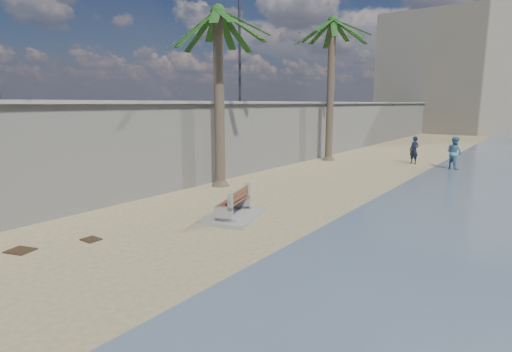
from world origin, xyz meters
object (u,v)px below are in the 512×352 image
Objects in this scene: palm_mid at (218,14)px; palm_back at (333,23)px; bench_far at (233,206)px; person_a at (414,148)px; person_b at (454,151)px.

palm_back is (0.26, 9.90, 1.11)m from palm_mid.
palm_mid reaches higher than bench_far.
person_b is (2.26, -0.67, 0.05)m from person_a.
palm_back reaches higher than bench_far.
person_a is (4.71, 1.58, -7.22)m from palm_back.
palm_back is 4.70× the size of person_b.
person_a is at bearing 66.57° from palm_mid.
person_a is 2.35m from person_b.
bench_far is 8.32m from palm_mid.
palm_mid is 0.87× the size of palm_back.
palm_back is at bearing 103.88° from bench_far.
palm_mid is at bearing -88.22° from person_a.
bench_far is 0.27× the size of palm_back.
bench_far is 15.83m from palm_back.
person_a is at bearing 18.55° from palm_back.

